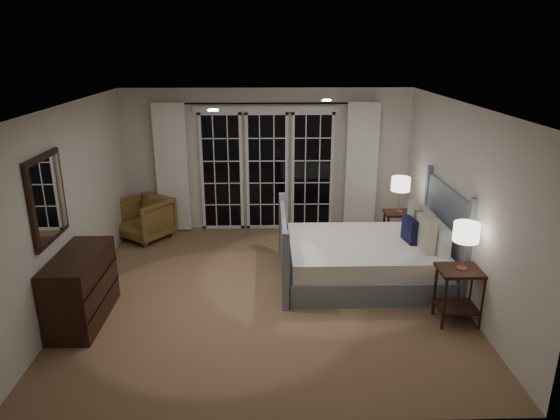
{
  "coord_description": "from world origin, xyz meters",
  "views": [
    {
      "loc": [
        0.01,
        -6.1,
        3.2
      ],
      "look_at": [
        0.17,
        0.34,
        1.05
      ],
      "focal_mm": 32.0,
      "sensor_mm": 36.0,
      "label": 1
    }
  ],
  "objects_px": {
    "nightstand_right": "(398,224)",
    "lamp_left": "(466,233)",
    "bed": "(368,257)",
    "lamp_right": "(401,184)",
    "dresser": "(81,288)",
    "armchair": "(145,218)",
    "nightstand_left": "(459,287)"
  },
  "relations": [
    {
      "from": "dresser",
      "to": "bed",
      "type": "bearing_deg",
      "value": 15.59
    },
    {
      "from": "bed",
      "to": "dresser",
      "type": "height_order",
      "value": "bed"
    },
    {
      "from": "dresser",
      "to": "nightstand_left",
      "type": "bearing_deg",
      "value": -1.94
    },
    {
      "from": "nightstand_left",
      "to": "nightstand_right",
      "type": "xyz_separation_m",
      "value": [
        -0.13,
        2.4,
        -0.07
      ]
    },
    {
      "from": "nightstand_left",
      "to": "armchair",
      "type": "bearing_deg",
      "value": 146.97
    },
    {
      "from": "dresser",
      "to": "lamp_left",
      "type": "bearing_deg",
      "value": -1.94
    },
    {
      "from": "lamp_left",
      "to": "armchair",
      "type": "distance_m",
      "value": 5.28
    },
    {
      "from": "lamp_left",
      "to": "dresser",
      "type": "xyz_separation_m",
      "value": [
        -4.51,
        0.15,
        -0.72
      ]
    },
    {
      "from": "nightstand_right",
      "to": "lamp_left",
      "type": "relative_size",
      "value": 1.04
    },
    {
      "from": "dresser",
      "to": "lamp_right",
      "type": "bearing_deg",
      "value": 27.18
    },
    {
      "from": "nightstand_right",
      "to": "dresser",
      "type": "relative_size",
      "value": 0.49
    },
    {
      "from": "lamp_left",
      "to": "dresser",
      "type": "relative_size",
      "value": 0.47
    },
    {
      "from": "nightstand_left",
      "to": "lamp_right",
      "type": "bearing_deg",
      "value": 93.14
    },
    {
      "from": "bed",
      "to": "dresser",
      "type": "distance_m",
      "value": 3.78
    },
    {
      "from": "bed",
      "to": "dresser",
      "type": "bearing_deg",
      "value": -164.41
    },
    {
      "from": "lamp_left",
      "to": "armchair",
      "type": "bearing_deg",
      "value": 146.97
    },
    {
      "from": "bed",
      "to": "lamp_left",
      "type": "bearing_deg",
      "value": -53.58
    },
    {
      "from": "nightstand_right",
      "to": "lamp_right",
      "type": "height_order",
      "value": "lamp_right"
    },
    {
      "from": "bed",
      "to": "lamp_right",
      "type": "distance_m",
      "value": 1.6
    },
    {
      "from": "nightstand_right",
      "to": "dresser",
      "type": "distance_m",
      "value": 4.92
    },
    {
      "from": "lamp_right",
      "to": "armchair",
      "type": "distance_m",
      "value": 4.32
    },
    {
      "from": "lamp_left",
      "to": "armchair",
      "type": "height_order",
      "value": "lamp_left"
    },
    {
      "from": "lamp_right",
      "to": "nightstand_left",
      "type": "bearing_deg",
      "value": -86.86
    },
    {
      "from": "nightstand_right",
      "to": "lamp_left",
      "type": "height_order",
      "value": "lamp_left"
    },
    {
      "from": "bed",
      "to": "nightstand_left",
      "type": "relative_size",
      "value": 3.33
    },
    {
      "from": "nightstand_right",
      "to": "nightstand_left",
      "type": "bearing_deg",
      "value": -86.86
    },
    {
      "from": "lamp_right",
      "to": "dresser",
      "type": "bearing_deg",
      "value": -152.82
    },
    {
      "from": "nightstand_right",
      "to": "armchair",
      "type": "height_order",
      "value": "armchair"
    },
    {
      "from": "nightstand_left",
      "to": "nightstand_right",
      "type": "height_order",
      "value": "nightstand_left"
    },
    {
      "from": "bed",
      "to": "armchair",
      "type": "xyz_separation_m",
      "value": [
        -3.51,
        1.68,
        0.02
      ]
    },
    {
      "from": "lamp_right",
      "to": "lamp_left",
      "type": "bearing_deg",
      "value": -86.86
    },
    {
      "from": "bed",
      "to": "nightstand_left",
      "type": "bearing_deg",
      "value": -53.58
    }
  ]
}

